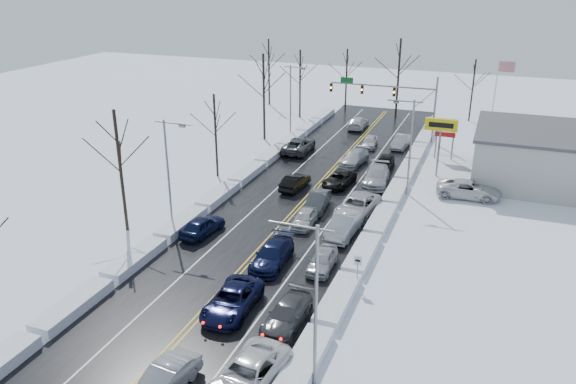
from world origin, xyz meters
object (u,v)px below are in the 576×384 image
at_px(flagpole, 496,95).
at_px(oncoming_car_0, 295,189).
at_px(traffic_signal_mast, 394,95).
at_px(tires_plus_sign, 441,129).

xyz_separation_m(flagpole, oncoming_car_0, (-17.00, -22.58, -5.93)).
relative_size(traffic_signal_mast, oncoming_car_0, 3.03).
bearing_deg(flagpole, traffic_signal_mast, -170.27).
bearing_deg(tires_plus_sign, flagpole, 71.56).
height_order(flagpole, oncoming_car_0, flagpole).
bearing_deg(oncoming_car_0, traffic_signal_mast, -99.83).
bearing_deg(flagpole, oncoming_car_0, -126.98).
xyz_separation_m(traffic_signal_mast, oncoming_car_0, (-5.27, -20.57, -5.48)).
distance_m(tires_plus_sign, oncoming_car_0, 15.82).
xyz_separation_m(tires_plus_sign, oncoming_car_0, (-12.33, -8.57, -4.99)).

